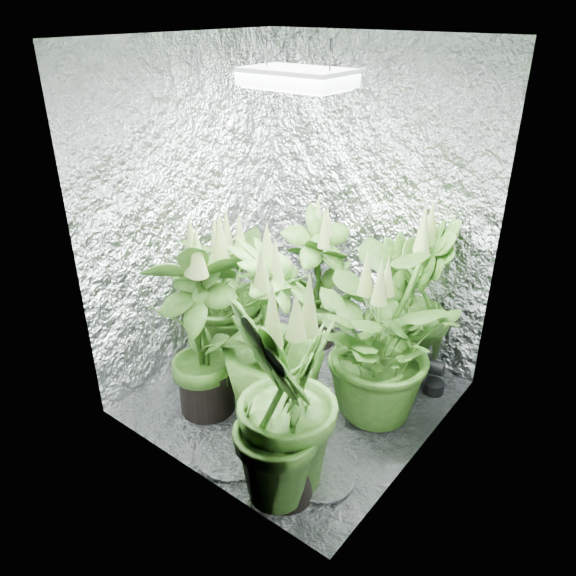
% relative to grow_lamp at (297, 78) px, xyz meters
% --- Properties ---
extents(ground, '(1.60, 1.60, 0.00)m').
position_rel_grow_lamp_xyz_m(ground, '(0.00, 0.00, -1.83)').
color(ground, silver).
rests_on(ground, ground).
extents(walls, '(1.62, 1.62, 2.00)m').
position_rel_grow_lamp_xyz_m(walls, '(0.00, 0.00, -0.83)').
color(walls, silver).
rests_on(walls, ground).
extents(ceiling, '(1.60, 1.60, 0.01)m').
position_rel_grow_lamp_xyz_m(ceiling, '(0.00, 0.00, 0.17)').
color(ceiling, silver).
rests_on(ceiling, walls).
extents(grow_lamp, '(0.50, 0.30, 0.22)m').
position_rel_grow_lamp_xyz_m(grow_lamp, '(0.00, 0.00, 0.00)').
color(grow_lamp, gray).
rests_on(grow_lamp, ceiling).
extents(plant_a, '(0.89, 0.89, 0.98)m').
position_rel_grow_lamp_xyz_m(plant_a, '(-0.64, 0.11, -1.36)').
color(plant_a, black).
rests_on(plant_a, ground).
extents(plant_b, '(0.68, 0.68, 1.03)m').
position_rel_grow_lamp_xyz_m(plant_b, '(-0.25, 0.58, -1.35)').
color(plant_b, black).
rests_on(plant_b, ground).
extents(plant_c, '(0.61, 0.61, 1.14)m').
position_rel_grow_lamp_xyz_m(plant_c, '(0.41, 0.64, -1.30)').
color(plant_c, black).
rests_on(plant_c, ground).
extents(plant_d, '(0.80, 0.80, 1.13)m').
position_rel_grow_lamp_xyz_m(plant_d, '(-0.00, -0.21, -1.31)').
color(plant_d, black).
rests_on(plant_d, ground).
extents(plant_e, '(0.94, 0.94, 1.00)m').
position_rel_grow_lamp_xyz_m(plant_e, '(0.44, 0.13, -1.35)').
color(plant_e, black).
rests_on(plant_e, ground).
extents(plant_f, '(0.81, 0.81, 1.19)m').
position_rel_grow_lamp_xyz_m(plant_f, '(-0.34, -0.40, -1.28)').
color(plant_f, black).
rests_on(plant_f, ground).
extents(plant_g, '(0.82, 0.82, 1.17)m').
position_rel_grow_lamp_xyz_m(plant_g, '(0.42, -0.63, -1.28)').
color(plant_g, black).
rests_on(plant_g, ground).
extents(circulation_fan, '(0.15, 0.28, 0.32)m').
position_rel_grow_lamp_xyz_m(circulation_fan, '(0.62, 0.55, -1.69)').
color(circulation_fan, black).
rests_on(circulation_fan, ground).
extents(plant_label, '(0.05, 0.04, 0.08)m').
position_rel_grow_lamp_xyz_m(plant_label, '(0.48, -0.66, -1.53)').
color(plant_label, white).
rests_on(plant_label, plant_g).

